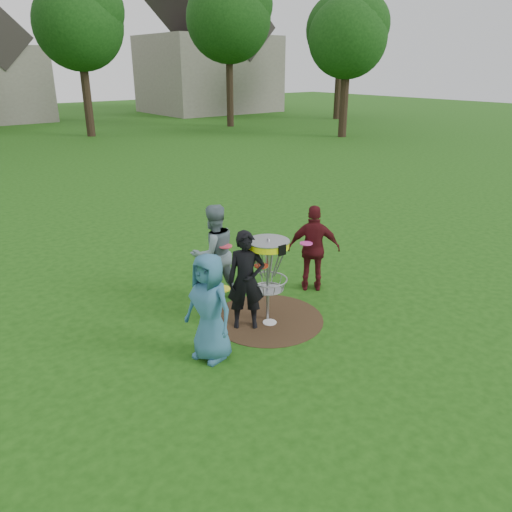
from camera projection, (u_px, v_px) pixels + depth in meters
ground at (267, 319)px, 8.05m from camera, size 100.00×100.00×0.00m
dirt_patch at (268, 319)px, 8.05m from camera, size 1.80×1.80×0.01m
player_blue at (209, 308)px, 6.74m from camera, size 0.67×0.85×1.54m
player_black at (246, 281)px, 7.55m from camera, size 0.68×0.63×1.56m
player_grey at (214, 253)px, 8.44m from camera, size 0.88×0.72×1.70m
player_maroon at (314, 249)px, 8.85m from camera, size 0.94×0.90×1.57m
disc_on_grass at (270, 322)px, 7.92m from camera, size 0.22×0.22×0.02m
disc_golf_basket at (268, 260)px, 7.68m from camera, size 0.66×0.67×1.38m
held_discs at (256, 260)px, 7.83m from camera, size 2.39×1.38×0.12m
house_row at (10, 59)px, 33.52m from camera, size 44.50×10.65×11.62m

